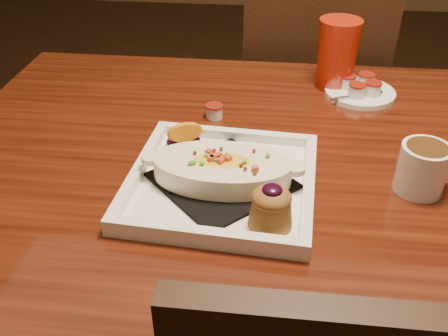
# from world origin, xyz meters

# --- Properties ---
(table) EXTENTS (1.50, 0.90, 0.75)m
(table) POSITION_xyz_m (0.00, 0.00, 0.65)
(table) COLOR #63220E
(table) RESTS_ON floor
(chair_far) EXTENTS (0.42, 0.42, 0.93)m
(chair_far) POSITION_xyz_m (-0.00, 0.63, 0.51)
(chair_far) COLOR black
(chair_far) RESTS_ON floor
(plate) EXTENTS (0.33, 0.33, 0.08)m
(plate) POSITION_xyz_m (-0.18, -0.12, 0.78)
(plate) COLOR white
(plate) RESTS_ON table
(coffee_mug) EXTENTS (0.11, 0.08, 0.09)m
(coffee_mug) POSITION_xyz_m (0.15, -0.08, 0.80)
(coffee_mug) COLOR white
(coffee_mug) RESTS_ON table
(saucer) EXTENTS (0.16, 0.16, 0.11)m
(saucer) POSITION_xyz_m (0.09, 0.27, 0.76)
(saucer) COLOR white
(saucer) RESTS_ON table
(creamer_loose) EXTENTS (0.04, 0.04, 0.03)m
(creamer_loose) POSITION_xyz_m (-0.23, 0.13, 0.77)
(creamer_loose) COLOR silver
(creamer_loose) RESTS_ON table
(red_tumbler) EXTENTS (0.10, 0.10, 0.16)m
(red_tumbler) POSITION_xyz_m (0.03, 0.32, 0.83)
(red_tumbler) COLOR red
(red_tumbler) RESTS_ON table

